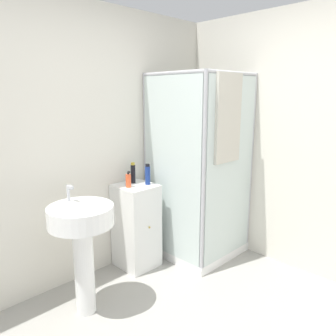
% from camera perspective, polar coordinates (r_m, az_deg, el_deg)
% --- Properties ---
extents(wall_back, '(6.40, 0.06, 2.50)m').
position_cam_1_polar(wall_back, '(2.99, -17.20, 3.36)').
color(wall_back, silver).
rests_on(wall_back, ground_plane).
extents(shower_enclosure, '(0.82, 0.85, 1.92)m').
position_cam_1_polar(shower_enclosure, '(3.50, 5.57, -6.43)').
color(shower_enclosure, white).
rests_on(shower_enclosure, ground_plane).
extents(vanity_cabinet, '(0.36, 0.40, 0.85)m').
position_cam_1_polar(vanity_cabinet, '(3.34, -5.56, -9.98)').
color(vanity_cabinet, white).
rests_on(vanity_cabinet, ground_plane).
extents(sink, '(0.50, 0.50, 1.02)m').
position_cam_1_polar(sink, '(2.63, -14.76, -10.96)').
color(sink, white).
rests_on(sink, ground_plane).
extents(soap_dispenser, '(0.05, 0.05, 0.16)m').
position_cam_1_polar(soap_dispenser, '(3.12, -6.92, -2.18)').
color(soap_dispenser, '#E5562D').
rests_on(soap_dispenser, vanity_cabinet).
extents(shampoo_bottle_tall_black, '(0.05, 0.05, 0.21)m').
position_cam_1_polar(shampoo_bottle_tall_black, '(3.26, -6.11, -0.89)').
color(shampoo_bottle_tall_black, black).
rests_on(shampoo_bottle_tall_black, vanity_cabinet).
extents(shampoo_bottle_blue, '(0.05, 0.05, 0.20)m').
position_cam_1_polar(shampoo_bottle_blue, '(3.19, -3.57, -1.15)').
color(shampoo_bottle_blue, navy).
rests_on(shampoo_bottle_blue, vanity_cabinet).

